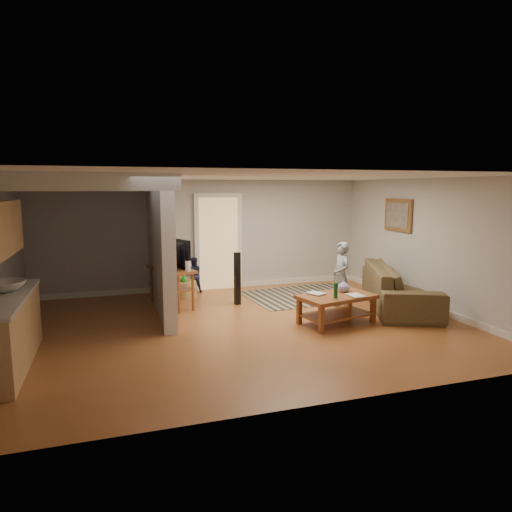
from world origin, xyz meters
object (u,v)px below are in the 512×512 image
(child, at_px, (340,308))
(sofa, at_px, (398,306))
(coffee_table, at_px, (337,301))
(tv_console, at_px, (172,271))
(speaker_left, at_px, (172,283))
(speaker_right, at_px, (237,278))
(toddler, at_px, (194,293))
(toy_basket, at_px, (184,288))

(child, bearing_deg, sofa, 77.36)
(coffee_table, xyz_separation_m, tv_console, (-2.54, 1.99, 0.31))
(speaker_left, distance_m, speaker_right, 1.33)
(child, xyz_separation_m, toddler, (-2.49, 2.17, 0.00))
(coffee_table, distance_m, speaker_left, 3.04)
(toddler, bearing_deg, coffee_table, 118.41)
(coffee_table, xyz_separation_m, speaker_right, (-1.29, 1.76, 0.14))
(sofa, xyz_separation_m, toy_basket, (-3.90, 2.10, 0.19))
(coffee_table, bearing_deg, child, 58.21)
(speaker_right, bearing_deg, sofa, -30.56)
(speaker_right, height_order, toddler, speaker_right)
(sofa, height_order, child, child)
(child, relative_size, toddler, 1.62)
(speaker_left, bearing_deg, tv_console, 66.32)
(coffee_table, bearing_deg, sofa, 20.42)
(toddler, bearing_deg, speaker_left, 62.03)
(sofa, height_order, tv_console, tv_console)
(sofa, xyz_separation_m, speaker_left, (-4.30, 0.93, 0.56))
(child, bearing_deg, coffee_table, -31.91)
(speaker_right, bearing_deg, toddler, 106.67)
(speaker_left, bearing_deg, coffee_table, -46.04)
(coffee_table, relative_size, child, 1.09)
(coffee_table, height_order, tv_console, tv_console)
(toy_basket, xyz_separation_m, toddler, (0.27, 0.33, -0.19))
(sofa, bearing_deg, speaker_right, 92.98)
(tv_console, xyz_separation_m, speaker_right, (1.25, -0.23, -0.17))
(speaker_left, xyz_separation_m, child, (3.15, -0.67, -0.56))
(speaker_left, bearing_deg, sofa, -27.32)
(coffee_table, height_order, toddler, coffee_table)
(sofa, relative_size, coffee_table, 1.95)
(sofa, height_order, speaker_left, speaker_left)
(sofa, bearing_deg, toy_basket, 85.44)
(sofa, bearing_deg, child, 101.18)
(coffee_table, distance_m, toddler, 3.64)
(toddler, bearing_deg, tv_console, 56.54)
(coffee_table, distance_m, speaker_right, 2.18)
(coffee_table, height_order, child, coffee_table)
(sofa, relative_size, speaker_right, 2.61)
(speaker_left, xyz_separation_m, toy_basket, (0.40, 1.17, -0.37))
(speaker_right, bearing_deg, tv_console, 159.61)
(coffee_table, relative_size, toy_basket, 2.72)
(sofa, distance_m, toy_basket, 4.43)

